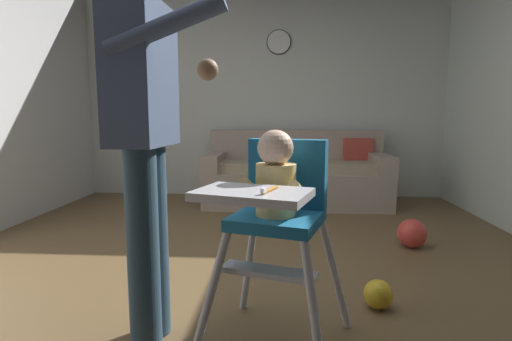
% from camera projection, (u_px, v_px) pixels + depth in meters
% --- Properties ---
extents(ground, '(6.14, 7.13, 0.10)m').
position_uv_depth(ground, '(241.00, 289.00, 2.50)').
color(ground, brown).
extents(wall_far, '(5.34, 0.06, 2.71)m').
position_uv_depth(wall_far, '(263.00, 90.00, 5.07)').
color(wall_far, silver).
rests_on(wall_far, ground).
extents(couch, '(2.10, 0.86, 0.86)m').
position_uv_depth(couch, '(296.00, 176.00, 4.66)').
color(couch, gray).
rests_on(couch, ground).
extents(high_chair, '(0.75, 0.83, 0.98)m').
position_uv_depth(high_chair, '(277.00, 199.00, 1.69)').
color(high_chair, silver).
rests_on(high_chair, ground).
extents(adult_standing, '(0.51, 0.51, 1.68)m').
position_uv_depth(adult_standing, '(145.00, 133.00, 1.72)').
color(adult_standing, '#304A5B').
rests_on(adult_standing, ground).
extents(toy_ball, '(0.23, 0.23, 0.23)m').
position_uv_depth(toy_ball, '(412.00, 233.00, 3.12)').
color(toy_ball, '#D13D33').
rests_on(toy_ball, ground).
extents(toy_ball_second, '(0.16, 0.16, 0.16)m').
position_uv_depth(toy_ball_second, '(378.00, 294.00, 2.13)').
color(toy_ball_second, gold).
rests_on(toy_ball_second, ground).
extents(wall_clock, '(0.31, 0.04, 0.31)m').
position_uv_depth(wall_clock, '(279.00, 42.00, 4.93)').
color(wall_clock, white).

